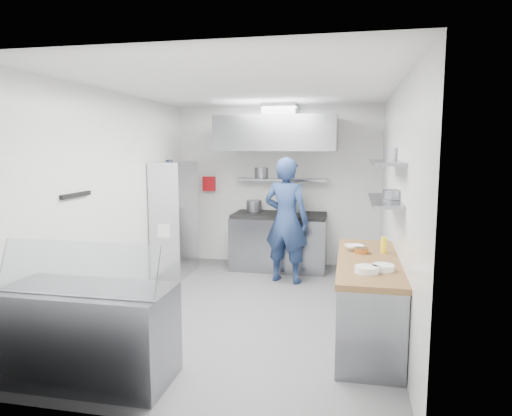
% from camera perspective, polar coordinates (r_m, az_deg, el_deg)
% --- Properties ---
extents(floor, '(5.00, 5.00, 0.00)m').
position_cam_1_polar(floor, '(6.03, -1.17, -12.62)').
color(floor, '#4B4B4D').
rests_on(floor, ground).
extents(ceiling, '(5.00, 5.00, 0.00)m').
position_cam_1_polar(ceiling, '(5.70, -1.25, 14.82)').
color(ceiling, silver).
rests_on(ceiling, wall_back).
extents(wall_back, '(3.60, 2.80, 0.02)m').
position_cam_1_polar(wall_back, '(8.14, 2.69, 2.80)').
color(wall_back, white).
rests_on(wall_back, floor).
extents(wall_front, '(3.60, 2.80, 0.02)m').
position_cam_1_polar(wall_front, '(3.34, -10.78, -4.45)').
color(wall_front, white).
rests_on(wall_front, floor).
extents(wall_left, '(2.80, 5.00, 0.02)m').
position_cam_1_polar(wall_left, '(6.34, -17.29, 1.07)').
color(wall_left, white).
rests_on(wall_left, floor).
extents(wall_right, '(2.80, 5.00, 0.02)m').
position_cam_1_polar(wall_right, '(5.58, 17.11, 0.22)').
color(wall_right, white).
rests_on(wall_right, floor).
extents(gas_range, '(1.60, 0.80, 0.90)m').
position_cam_1_polar(gas_range, '(7.87, 2.91, -4.36)').
color(gas_range, gray).
rests_on(gas_range, floor).
extents(cooktop, '(1.57, 0.78, 0.06)m').
position_cam_1_polar(cooktop, '(7.79, 2.94, -0.90)').
color(cooktop, black).
rests_on(cooktop, gas_range).
extents(stock_pot_left, '(0.27, 0.27, 0.20)m').
position_cam_1_polar(stock_pot_left, '(8.00, -0.26, 0.28)').
color(stock_pot_left, slate).
rests_on(stock_pot_left, cooktop).
extents(stock_pot_mid, '(0.35, 0.35, 0.24)m').
position_cam_1_polar(stock_pot_mid, '(8.01, 4.63, 0.41)').
color(stock_pot_mid, slate).
rests_on(stock_pot_mid, cooktop).
extents(over_range_shelf, '(1.60, 0.30, 0.04)m').
position_cam_1_polar(over_range_shelf, '(7.96, 3.23, 3.55)').
color(over_range_shelf, gray).
rests_on(over_range_shelf, wall_back).
extents(shelf_pot_a, '(0.26, 0.26, 0.18)m').
position_cam_1_polar(shelf_pot_a, '(8.22, 0.74, 4.47)').
color(shelf_pot_a, slate).
rests_on(shelf_pot_a, over_range_shelf).
extents(extractor_hood, '(1.90, 1.15, 0.55)m').
position_cam_1_polar(extractor_hood, '(7.53, 2.81, 9.26)').
color(extractor_hood, gray).
rests_on(extractor_hood, wall_back).
extents(hood_duct, '(0.55, 0.55, 0.24)m').
position_cam_1_polar(hood_duct, '(7.77, 3.09, 12.02)').
color(hood_duct, slate).
rests_on(hood_duct, extractor_hood).
extents(red_firebox, '(0.22, 0.10, 0.26)m').
position_cam_1_polar(red_firebox, '(8.37, -5.87, 3.04)').
color(red_firebox, red).
rests_on(red_firebox, wall_back).
extents(chef, '(0.80, 0.62, 1.94)m').
position_cam_1_polar(chef, '(7.02, 3.79, -1.53)').
color(chef, navy).
rests_on(chef, floor).
extents(wire_rack, '(0.50, 0.90, 1.85)m').
position_cam_1_polar(wire_rack, '(7.58, -10.12, -1.29)').
color(wire_rack, silver).
rests_on(wire_rack, floor).
extents(rack_bin_a, '(0.17, 0.21, 0.19)m').
position_cam_1_polar(rack_bin_a, '(7.24, -11.26, -2.75)').
color(rack_bin_a, white).
rests_on(rack_bin_a, wire_rack).
extents(rack_bin_b, '(0.15, 0.20, 0.18)m').
position_cam_1_polar(rack_bin_b, '(7.44, -10.46, 1.45)').
color(rack_bin_b, yellow).
rests_on(rack_bin_b, wire_rack).
extents(rack_jar, '(0.11, 0.11, 0.18)m').
position_cam_1_polar(rack_jar, '(7.20, -10.78, 5.23)').
color(rack_jar, black).
rests_on(rack_jar, wire_rack).
extents(knife_strip, '(0.04, 0.55, 0.05)m').
position_cam_1_polar(knife_strip, '(5.55, -21.59, 1.53)').
color(knife_strip, black).
rests_on(knife_strip, wall_left).
extents(prep_counter_base, '(0.62, 2.00, 0.84)m').
position_cam_1_polar(prep_counter_base, '(5.20, 13.72, -11.32)').
color(prep_counter_base, gray).
rests_on(prep_counter_base, floor).
extents(prep_counter_top, '(0.65, 2.04, 0.06)m').
position_cam_1_polar(prep_counter_top, '(5.07, 13.89, -6.50)').
color(prep_counter_top, brown).
rests_on(prep_counter_top, prep_counter_base).
extents(plate_stack_a, '(0.23, 0.23, 0.06)m').
position_cam_1_polar(plate_stack_a, '(4.51, 13.68, -7.47)').
color(plate_stack_a, white).
rests_on(plate_stack_a, prep_counter_top).
extents(plate_stack_b, '(0.22, 0.22, 0.06)m').
position_cam_1_polar(plate_stack_b, '(4.62, 15.57, -7.19)').
color(plate_stack_b, white).
rests_on(plate_stack_b, prep_counter_top).
extents(copper_pan, '(0.17, 0.17, 0.06)m').
position_cam_1_polar(copper_pan, '(5.30, 13.01, -5.18)').
color(copper_pan, '#B97134').
rests_on(copper_pan, prep_counter_top).
extents(squeeze_bottle, '(0.07, 0.07, 0.18)m').
position_cam_1_polar(squeeze_bottle, '(5.36, 15.67, -4.47)').
color(squeeze_bottle, yellow).
rests_on(squeeze_bottle, prep_counter_top).
extents(mixing_bowl, '(0.27, 0.27, 0.06)m').
position_cam_1_polar(mixing_bowl, '(5.44, 12.15, -4.86)').
color(mixing_bowl, white).
rests_on(mixing_bowl, prep_counter_top).
extents(wall_shelf_lower, '(0.30, 1.30, 0.04)m').
position_cam_1_polar(wall_shelf_lower, '(5.26, 15.72, 0.93)').
color(wall_shelf_lower, gray).
rests_on(wall_shelf_lower, wall_right).
extents(wall_shelf_upper, '(0.30, 1.30, 0.04)m').
position_cam_1_polar(wall_shelf_upper, '(5.23, 15.89, 5.50)').
color(wall_shelf_upper, gray).
rests_on(wall_shelf_upper, wall_right).
extents(shelf_pot_c, '(0.22, 0.22, 0.10)m').
position_cam_1_polar(shelf_pot_c, '(5.24, 16.80, 1.63)').
color(shelf_pot_c, slate).
rests_on(shelf_pot_c, wall_shelf_lower).
extents(shelf_pot_d, '(0.29, 0.29, 0.14)m').
position_cam_1_polar(shelf_pot_d, '(5.74, 17.23, 6.52)').
color(shelf_pot_d, slate).
rests_on(shelf_pot_d, wall_shelf_upper).
extents(display_case, '(1.50, 0.70, 0.85)m').
position_cam_1_polar(display_case, '(4.50, -20.19, -14.59)').
color(display_case, gray).
rests_on(display_case, floor).
extents(display_glass, '(1.47, 0.19, 0.42)m').
position_cam_1_polar(display_glass, '(4.20, -21.46, -6.96)').
color(display_glass, silver).
rests_on(display_glass, display_case).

